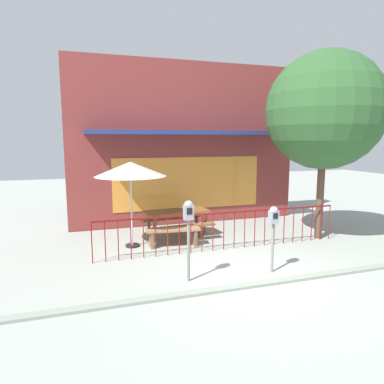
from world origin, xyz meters
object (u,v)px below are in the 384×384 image
(parking_meter_far, at_px, (188,219))
(patio_bench, at_px, (173,233))
(picnic_table_left, at_px, (177,216))
(parking_meter_near, at_px, (273,222))
(street_tree, at_px, (325,111))
(patio_umbrella, at_px, (130,170))

(parking_meter_far, bearing_deg, patio_bench, 82.95)
(picnic_table_left, xyz_separation_m, patio_bench, (-0.32, -0.82, -0.26))
(picnic_table_left, bearing_deg, parking_meter_near, -68.90)
(patio_bench, xyz_separation_m, street_tree, (4.12, -0.48, 3.17))
(patio_bench, relative_size, street_tree, 0.28)
(patio_umbrella, height_order, parking_meter_far, patio_umbrella)
(patio_umbrella, height_order, street_tree, street_tree)
(parking_meter_far, xyz_separation_m, street_tree, (4.39, 1.76, 2.28))
(picnic_table_left, bearing_deg, parking_meter_far, -100.97)
(picnic_table_left, distance_m, patio_umbrella, 1.99)
(picnic_table_left, height_order, parking_meter_far, parking_meter_far)
(picnic_table_left, relative_size, street_tree, 0.37)
(patio_umbrella, bearing_deg, picnic_table_left, 20.20)
(picnic_table_left, relative_size, patio_umbrella, 0.86)
(patio_umbrella, distance_m, patio_bench, 1.98)
(patio_umbrella, xyz_separation_m, street_tree, (5.13, -0.81, 1.51))
(picnic_table_left, bearing_deg, patio_bench, -111.03)
(patio_umbrella, relative_size, street_tree, 0.43)
(picnic_table_left, bearing_deg, street_tree, -18.93)
(picnic_table_left, relative_size, parking_meter_near, 1.35)
(picnic_table_left, distance_m, patio_bench, 0.92)
(street_tree, bearing_deg, picnic_table_left, 161.07)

